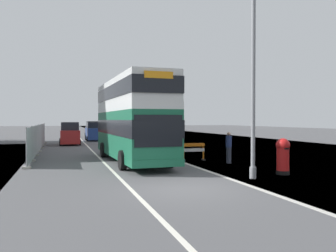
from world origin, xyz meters
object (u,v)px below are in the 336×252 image
object	(u,v)px
lamppost_foreground	(253,73)
red_pillar_postbox	(283,155)
car_receding_mid	(94,132)
double_decker_bus	(131,118)
roadworks_barrier	(194,150)
car_oncoming_near	(70,134)
pedestrian_at_kerb	(229,147)
car_receding_far	(93,130)

from	to	relation	value
lamppost_foreground	red_pillar_postbox	world-z (taller)	lamppost_foreground
lamppost_foreground	car_receding_mid	bearing A→B (deg)	97.75
double_decker_bus	car_receding_mid	distance (m)	22.63
lamppost_foreground	roadworks_barrier	bearing A→B (deg)	90.34
red_pillar_postbox	lamppost_foreground	bearing A→B (deg)	-162.02
car_oncoming_near	roadworks_barrier	bearing A→B (deg)	-67.08
red_pillar_postbox	pedestrian_at_kerb	world-z (taller)	pedestrian_at_kerb
car_receding_far	pedestrian_at_kerb	xyz separation A→B (m)	(4.98, -34.10, -0.16)
red_pillar_postbox	car_receding_mid	distance (m)	30.20
double_decker_bus	car_receding_mid	xyz separation A→B (m)	(-0.27, 22.57, -1.56)
car_receding_mid	pedestrian_at_kerb	xyz separation A→B (m)	(5.57, -25.00, -0.14)
car_receding_mid	red_pillar_postbox	bearing A→B (deg)	-78.46
lamppost_foreground	double_decker_bus	bearing A→B (deg)	116.66
lamppost_foreground	red_pillar_postbox	bearing A→B (deg)	17.98
car_receding_far	pedestrian_at_kerb	distance (m)	34.46
roadworks_barrier	car_oncoming_near	size ratio (longest dim) A/B	0.34
red_pillar_postbox	car_receding_mid	world-z (taller)	car_receding_mid
car_receding_far	red_pillar_postbox	bearing A→B (deg)	-81.98
double_decker_bus	car_receding_far	distance (m)	31.72
lamppost_foreground	car_receding_far	xyz separation A→B (m)	(-3.52, 39.32, -3.48)
double_decker_bus	lamppost_foreground	bearing A→B (deg)	-63.34
roadworks_barrier	car_receding_far	world-z (taller)	car_receding_far
car_oncoming_near	car_receding_far	bearing A→B (deg)	77.17
double_decker_bus	lamppost_foreground	xyz separation A→B (m)	(3.84, -7.64, 1.94)
double_decker_bus	pedestrian_at_kerb	bearing A→B (deg)	-24.61
lamppost_foreground	pedestrian_at_kerb	bearing A→B (deg)	74.38
roadworks_barrier	car_receding_far	bearing A→B (deg)	96.15
pedestrian_at_kerb	double_decker_bus	bearing A→B (deg)	155.39
car_oncoming_near	car_receding_mid	xyz separation A→B (m)	(2.97, 6.53, -0.01)
double_decker_bus	red_pillar_postbox	size ratio (longest dim) A/B	6.76
car_receding_mid	double_decker_bus	bearing A→B (deg)	-89.31
red_pillar_postbox	pedestrian_at_kerb	distance (m)	4.61
car_receding_mid	car_receding_far	distance (m)	9.13
car_receding_mid	pedestrian_at_kerb	world-z (taller)	car_receding_mid
car_receding_mid	pedestrian_at_kerb	size ratio (longest dim) A/B	2.41
lamppost_foreground	red_pillar_postbox	size ratio (longest dim) A/B	5.73
car_receding_far	double_decker_bus	bearing A→B (deg)	-90.58
double_decker_bus	pedestrian_at_kerb	world-z (taller)	double_decker_bus
double_decker_bus	car_receding_mid	world-z (taller)	double_decker_bus
lamppost_foreground	car_receding_mid	xyz separation A→B (m)	(-4.11, 30.21, -3.50)
car_receding_mid	lamppost_foreground	bearing A→B (deg)	-82.25
red_pillar_postbox	pedestrian_at_kerb	bearing A→B (deg)	95.90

